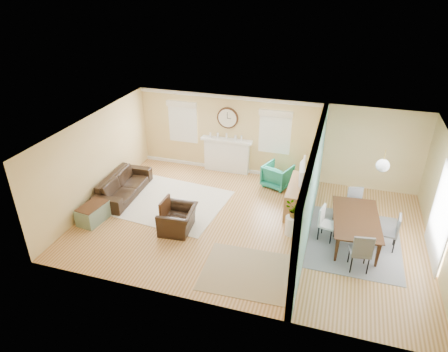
{
  "coord_description": "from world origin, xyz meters",
  "views": [
    {
      "loc": [
        1.96,
        -8.67,
        6.13
      ],
      "look_at": [
        -0.8,
        0.3,
        1.2
      ],
      "focal_mm": 32.0,
      "sensor_mm": 36.0,
      "label": 1
    }
  ],
  "objects": [
    {
      "name": "green_chair",
      "position": [
        0.32,
        2.34,
        0.37
      ],
      "size": [
        1.01,
        1.03,
        0.73
      ],
      "primitive_type": "imported",
      "rotation": [
        0.0,
        0.0,
        2.79
      ],
      "color": "#127D64",
      "rests_on": "floor"
    },
    {
      "name": "dining_chair_e",
      "position": [
        3.44,
        0.03,
        0.55
      ],
      "size": [
        0.46,
        0.46,
        0.94
      ],
      "color": "slate",
      "rests_on": "floor"
    },
    {
      "name": "rug_cream",
      "position": [
        -2.45,
        0.42,
        0.01
      ],
      "size": [
        3.22,
        2.86,
        0.02
      ],
      "primitive_type": "cube",
      "rotation": [
        0.0,
        0.0,
        -0.1
      ],
      "color": "#F2E9CC",
      "rests_on": "floor"
    },
    {
      "name": "ceiling",
      "position": [
        0.0,
        0.0,
        2.6
      ],
      "size": [
        9.0,
        6.0,
        0.02
      ],
      "primitive_type": "cube",
      "color": "white",
      "rests_on": "wall_back"
    },
    {
      "name": "dining_table",
      "position": [
        2.7,
        0.07,
        0.35
      ],
      "size": [
        1.25,
        2.06,
        0.69
      ],
      "primitive_type": "imported",
      "rotation": [
        0.0,
        0.0,
        1.65
      ],
      "color": "#422514",
      "rests_on": "floor"
    },
    {
      "name": "partition",
      "position": [
        1.51,
        0.28,
        1.36
      ],
      "size": [
        0.17,
        6.0,
        2.6
      ],
      "color": "tan",
      "rests_on": "ground"
    },
    {
      "name": "potted_plant",
      "position": [
        1.14,
        -0.08,
        0.72
      ],
      "size": [
        0.48,
        0.45,
        0.41
      ],
      "primitive_type": "imported",
      "rotation": [
        0.0,
        0.0,
        3.59
      ],
      "color": "#337F33",
      "rests_on": "garden_stool"
    },
    {
      "name": "credenza",
      "position": [
        1.1,
        1.16,
        0.4
      ],
      "size": [
        0.56,
        1.65,
        0.8
      ],
      "color": "olive",
      "rests_on": "floor"
    },
    {
      "name": "dining_chair_w",
      "position": [
        2.01,
        -0.03,
        0.52
      ],
      "size": [
        0.47,
        0.47,
        0.89
      ],
      "color": "white",
      "rests_on": "floor"
    },
    {
      "name": "wall_right",
      "position": [
        4.5,
        0.0,
        1.3
      ],
      "size": [
        0.02,
        6.0,
        2.6
      ],
      "primitive_type": "cube",
      "color": "tan",
      "rests_on": "ground"
    },
    {
      "name": "dining_chair_s",
      "position": [
        2.78,
        -0.98,
        0.59
      ],
      "size": [
        0.51,
        0.51,
        1.0
      ],
      "color": "slate",
      "rests_on": "floor"
    },
    {
      "name": "wall_back",
      "position": [
        0.0,
        3.0,
        1.3
      ],
      "size": [
        9.0,
        0.02,
        2.6
      ],
      "primitive_type": "cube",
      "color": "tan",
      "rests_on": "ground"
    },
    {
      "name": "french_doors",
      "position": [
        4.45,
        0.0,
        1.1
      ],
      "size": [
        0.06,
        1.7,
        2.2
      ],
      "color": "white",
      "rests_on": "ground"
    },
    {
      "name": "trunk",
      "position": [
        -4.07,
        -1.06,
        0.25
      ],
      "size": [
        0.63,
        0.92,
        0.49
      ],
      "color": "gray",
      "rests_on": "floor"
    },
    {
      "name": "eames_chair",
      "position": [
        -1.72,
        -0.77,
        0.32
      ],
      "size": [
        0.95,
        1.06,
        0.64
      ],
      "primitive_type": "imported",
      "rotation": [
        0.0,
        0.0,
        -1.48
      ],
      "color": "black",
      "rests_on": "floor"
    },
    {
      "name": "fireplace",
      "position": [
        -1.5,
        2.88,
        0.6
      ],
      "size": [
        1.7,
        0.3,
        1.17
      ],
      "color": "white",
      "rests_on": "ground"
    },
    {
      "name": "dining_chair_n",
      "position": [
        2.66,
        1.08,
        0.54
      ],
      "size": [
        0.5,
        0.5,
        0.91
      ],
      "color": "slate",
      "rests_on": "floor"
    },
    {
      "name": "window_left",
      "position": [
        -3.05,
        2.95,
        1.66
      ],
      "size": [
        1.05,
        0.13,
        1.42
      ],
      "color": "white",
      "rests_on": "wall_back"
    },
    {
      "name": "window_right",
      "position": [
        0.05,
        2.95,
        1.66
      ],
      "size": [
        1.05,
        0.13,
        1.42
      ],
      "color": "white",
      "rests_on": "wall_back"
    },
    {
      "name": "rug_jute",
      "position": [
        0.44,
        -1.84,
        0.01
      ],
      "size": [
        2.14,
        1.78,
        0.01
      ],
      "primitive_type": "cube",
      "rotation": [
        0.0,
        0.0,
        0.04
      ],
      "color": "#998365",
      "rests_on": "floor"
    },
    {
      "name": "rug_grey",
      "position": [
        2.7,
        0.07,
        0.01
      ],
      "size": [
        2.23,
        2.79,
        0.01
      ],
      "primitive_type": "cube",
      "color": "slate",
      "rests_on": "floor"
    },
    {
      "name": "sofa",
      "position": [
        -3.99,
        0.42,
        0.33
      ],
      "size": [
        0.98,
        2.3,
        0.66
      ],
      "primitive_type": "imported",
      "rotation": [
        0.0,
        0.0,
        1.62
      ],
      "color": "black",
      "rests_on": "floor"
    },
    {
      "name": "wall_clock",
      "position": [
        -1.5,
        2.97,
        1.85
      ],
      "size": [
        0.7,
        0.07,
        0.7
      ],
      "color": "#422514",
      "rests_on": "wall_back"
    },
    {
      "name": "pendant",
      "position": [
        3.0,
        0.0,
        2.2
      ],
      "size": [
        0.3,
        0.3,
        0.55
      ],
      "color": "gold",
      "rests_on": "ceiling"
    },
    {
      "name": "tv",
      "position": [
        1.09,
        1.16,
        1.12
      ],
      "size": [
        0.27,
        1.13,
        0.64
      ],
      "primitive_type": "imported",
      "rotation": [
        0.0,
        0.0,
        1.68
      ],
      "color": "black",
      "rests_on": "credenza"
    },
    {
      "name": "wall_front",
      "position": [
        0.0,
        -3.0,
        1.3
      ],
      "size": [
        9.0,
        0.02,
        2.6
      ],
      "primitive_type": "cube",
      "color": "tan",
      "rests_on": "ground"
    },
    {
      "name": "wall_left",
      "position": [
        -4.5,
        0.0,
        1.3
      ],
      "size": [
        0.02,
        6.0,
        2.6
      ],
      "primitive_type": "cube",
      "color": "tan",
      "rests_on": "ground"
    },
    {
      "name": "garden_stool",
      "position": [
        1.14,
        -0.08,
        0.26
      ],
      "size": [
        0.35,
        0.35,
        0.51
      ],
      "primitive_type": "cylinder",
      "color": "white",
      "rests_on": "floor"
    },
    {
      "name": "floor",
      "position": [
        0.0,
        0.0,
        0.0
      ],
      "size": [
        9.0,
        9.0,
        0.0
      ],
      "primitive_type": "plane",
      "color": "#98602B",
      "rests_on": "ground"
    }
  ]
}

